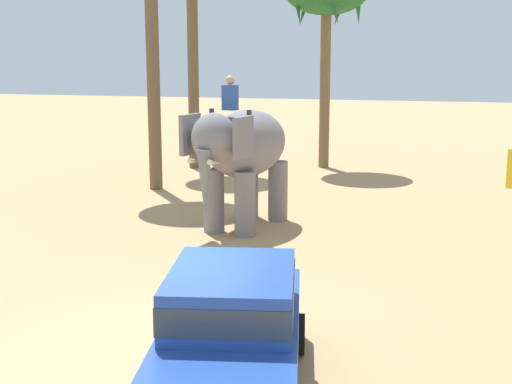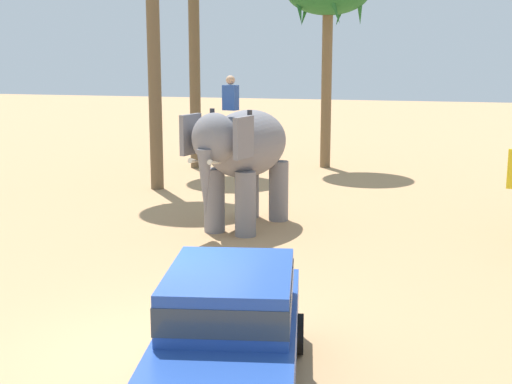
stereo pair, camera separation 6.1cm
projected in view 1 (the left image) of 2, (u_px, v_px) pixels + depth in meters
ground_plane at (161, 355)px, 10.46m from camera, size 120.00×120.00×0.00m
car_sedan_foreground at (233, 326)px, 9.12m from camera, size 2.49×4.36×1.70m
elephant_with_mahout at (242, 151)px, 17.72m from camera, size 2.26×4.01×3.88m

